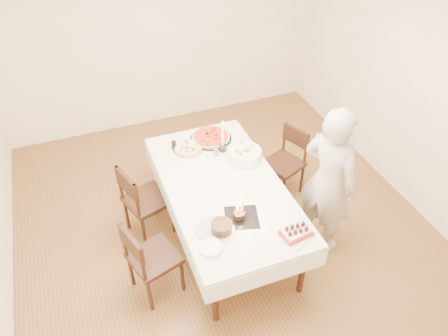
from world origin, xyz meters
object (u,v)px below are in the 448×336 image
object	(u,v)px
chair_left_dessert	(154,258)
pizza_pepperoni	(211,137)
pizza_white	(188,148)
taper_candle	(223,136)
person	(328,182)
dining_table	(224,212)
chair_right_savory	(283,164)
layer_cake	(222,227)
birthday_cake	(239,213)
chair_left_savory	(147,200)
strawberry_box	(296,232)
cola_glass	(174,145)
pasta_bowl	(245,155)

from	to	relation	value
chair_left_dessert	pizza_pepperoni	size ratio (longest dim) A/B	1.89
pizza_white	taper_candle	world-z (taller)	taper_candle
person	taper_candle	world-z (taller)	person
person	pizza_white	xyz separation A→B (m)	(-1.10, 1.12, -0.08)
dining_table	chair_right_savory	xyz separation A→B (m)	(0.92, 0.44, 0.06)
dining_table	taper_candle	world-z (taller)	taper_candle
dining_table	layer_cake	xyz separation A→B (m)	(-0.24, -0.57, 0.43)
chair_right_savory	pizza_white	distance (m)	1.16
chair_right_savory	birthday_cake	distance (m)	1.38
chair_right_savory	chair_left_savory	distance (m)	1.66
chair_left_dessert	layer_cake	bearing A→B (deg)	147.41
pizza_white	strawberry_box	distance (m)	1.64
chair_left_dessert	pizza_white	xyz separation A→B (m)	(0.69, 1.10, 0.32)
cola_glass	layer_cake	bearing A→B (deg)	-87.35
person	pasta_bowl	bearing A→B (deg)	14.93
chair_right_savory	layer_cake	bearing A→B (deg)	-161.57
pizza_white	pizza_pepperoni	xyz separation A→B (m)	(0.31, 0.10, 0.00)
birthday_cake	chair_right_savory	bearing A→B (deg)	43.76
dining_table	pizza_pepperoni	bearing A→B (deg)	79.70
taper_candle	birthday_cake	xyz separation A→B (m)	(-0.23, -1.03, -0.12)
pizza_white	taper_candle	bearing A→B (deg)	-23.28
pizza_white	pasta_bowl	distance (m)	0.65
chair_left_dessert	person	xyz separation A→B (m)	(1.80, -0.02, 0.40)
pizza_white	taper_candle	distance (m)	0.42
pizza_pepperoni	dining_table	bearing A→B (deg)	-100.30
chair_left_dessert	person	bearing A→B (deg)	162.27
strawberry_box	dining_table	bearing A→B (deg)	113.19
chair_left_dessert	pizza_pepperoni	distance (m)	1.60
person	strawberry_box	size ratio (longest dim) A/B	6.32
birthday_cake	pizza_white	bearing A→B (deg)	96.16
birthday_cake	person	bearing A→B (deg)	3.46
pizza_white	pasta_bowl	world-z (taller)	pasta_bowl
pizza_white	person	bearing A→B (deg)	-45.46
taper_candle	layer_cake	bearing A→B (deg)	-111.17
cola_glass	layer_cake	xyz separation A→B (m)	(0.06, -1.34, 0.00)
pizza_pepperoni	pasta_bowl	bearing A→B (deg)	-66.36
pizza_pepperoni	person	bearing A→B (deg)	-56.90
dining_table	birthday_cake	bearing A→B (deg)	-93.74
taper_candle	pizza_white	bearing A→B (deg)	156.72
chair_left_savory	cola_glass	distance (m)	0.68
dining_table	chair_left_savory	size ratio (longest dim) A/B	2.31
pasta_bowl	strawberry_box	xyz separation A→B (m)	(0.00, -1.16, -0.03)
pizza_white	birthday_cake	size ratio (longest dim) A/B	2.71
person	strawberry_box	xyz separation A→B (m)	(-0.58, -0.43, -0.06)
chair_left_savory	cola_glass	world-z (taller)	chair_left_savory
taper_candle	chair_right_savory	bearing A→B (deg)	-9.04
chair_left_savory	pizza_pepperoni	size ratio (longest dim) A/B	1.94
birthday_cake	dining_table	bearing A→B (deg)	86.26
strawberry_box	pizza_white	bearing A→B (deg)	108.59
person	layer_cake	world-z (taller)	person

